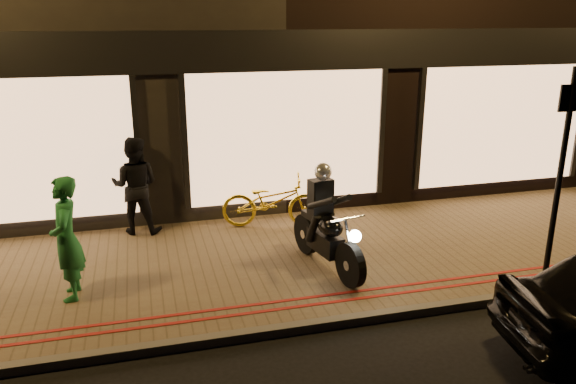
% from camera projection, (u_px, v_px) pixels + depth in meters
% --- Properties ---
extents(ground, '(90.00, 90.00, 0.00)m').
position_uv_depth(ground, '(367.00, 324.00, 7.09)').
color(ground, black).
rests_on(ground, ground).
extents(sidewalk, '(50.00, 4.00, 0.12)m').
position_uv_depth(sidewalk, '(318.00, 257.00, 8.92)').
color(sidewalk, brown).
rests_on(sidewalk, ground).
extents(kerb_stone, '(50.00, 0.14, 0.12)m').
position_uv_depth(kerb_stone, '(366.00, 318.00, 7.12)').
color(kerb_stone, '#59544C').
rests_on(kerb_stone, ground).
extents(red_kerb_lines, '(50.00, 0.26, 0.01)m').
position_uv_depth(red_kerb_lines, '(352.00, 296.00, 7.56)').
color(red_kerb_lines, maroon).
rests_on(red_kerb_lines, sidewalk).
extents(motorcycle, '(0.68, 1.93, 1.59)m').
position_uv_depth(motorcycle, '(326.00, 229.00, 8.25)').
color(motorcycle, black).
rests_on(motorcycle, sidewalk).
extents(sign_post, '(0.35, 0.08, 3.00)m').
position_uv_depth(sign_post, '(561.00, 167.00, 7.48)').
color(sign_post, black).
rests_on(sign_post, sidewalk).
extents(bicycle_gold, '(1.87, 1.00, 0.93)m').
position_uv_depth(bicycle_gold, '(272.00, 201.00, 9.95)').
color(bicycle_gold, yellow).
rests_on(bicycle_gold, sidewalk).
extents(person_green, '(0.42, 0.62, 1.67)m').
position_uv_depth(person_green, '(66.00, 239.00, 7.30)').
color(person_green, '#1D6D33').
rests_on(person_green, sidewalk).
extents(person_dark, '(0.96, 0.83, 1.68)m').
position_uv_depth(person_dark, '(135.00, 186.00, 9.57)').
color(person_dark, black).
rests_on(person_dark, sidewalk).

